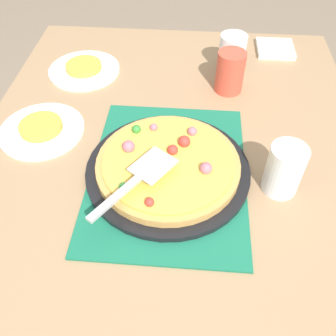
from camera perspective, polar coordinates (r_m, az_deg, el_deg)
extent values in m
plane|color=#84705B|center=(1.51, 0.00, -20.19)|extent=(8.00, 8.00, 0.00)
cube|color=#9E7A56|center=(0.88, 0.00, -1.55)|extent=(1.40, 1.00, 0.03)
cube|color=#9E7A56|center=(1.67, -13.54, 7.47)|extent=(0.07, 0.07, 0.72)
cube|color=#9E7A56|center=(1.65, 17.39, 5.77)|extent=(0.07, 0.07, 0.72)
cube|color=#196B4C|center=(0.87, 0.00, -0.76)|extent=(0.48, 0.36, 0.01)
cylinder|color=black|center=(0.86, 0.00, -0.32)|extent=(0.38, 0.38, 0.01)
cylinder|color=tan|center=(0.85, 0.00, 0.46)|extent=(0.33, 0.33, 0.02)
cylinder|color=#EAB747|center=(0.84, 0.00, 1.07)|extent=(0.30, 0.30, 0.01)
sphere|color=#338433|center=(0.78, -6.87, -2.94)|extent=(0.02, 0.02, 0.02)
sphere|color=#338433|center=(0.90, -4.91, 5.97)|extent=(0.02, 0.02, 0.02)
sphere|color=red|center=(0.75, -2.88, -5.28)|extent=(0.02, 0.02, 0.02)
sphere|color=#B76675|center=(0.81, 5.88, -0.05)|extent=(0.03, 0.03, 0.03)
sphere|color=#B76675|center=(0.91, -2.23, 6.28)|extent=(0.02, 0.02, 0.02)
sphere|color=#B76675|center=(0.86, -6.11, 3.30)|extent=(0.03, 0.03, 0.03)
sphere|color=#B76675|center=(0.90, 3.77, 5.66)|extent=(0.02, 0.02, 0.02)
sphere|color=red|center=(0.85, 0.72, 2.79)|extent=(0.02, 0.02, 0.02)
sphere|color=red|center=(0.87, 2.53, 4.10)|extent=(0.03, 0.03, 0.03)
cylinder|color=white|center=(1.22, -12.78, 14.53)|extent=(0.22, 0.22, 0.01)
cylinder|color=white|center=(1.02, -18.87, 5.54)|extent=(0.22, 0.22, 0.01)
cylinder|color=gold|center=(1.22, -12.89, 15.04)|extent=(0.11, 0.11, 0.02)
cylinder|color=gold|center=(1.02, -19.04, 6.08)|extent=(0.11, 0.11, 0.02)
cylinder|color=#E04C38|center=(1.10, 9.56, 14.41)|extent=(0.08, 0.08, 0.12)
cylinder|color=white|center=(0.83, 17.48, -0.22)|extent=(0.08, 0.08, 0.12)
cylinder|color=white|center=(1.18, 9.83, 16.91)|extent=(0.08, 0.08, 0.12)
cube|color=silver|center=(0.79, -2.31, 0.42)|extent=(0.11, 0.11, 0.00)
cube|color=#B2B2B7|center=(0.74, -8.20, -4.61)|extent=(0.12, 0.09, 0.01)
cube|color=white|center=(1.35, 16.22, 17.28)|extent=(0.12, 0.12, 0.02)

